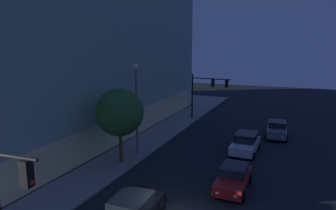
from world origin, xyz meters
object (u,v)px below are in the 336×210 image
(car_red, at_px, (233,178))
(car_black, at_px, (134,209))
(traffic_light_far_corner, at_px, (207,88))
(car_grey, at_px, (277,129))
(street_lamp_sidewalk, at_px, (136,98))
(sidewalk_tree, at_px, (120,112))
(car_white, at_px, (246,143))
(modern_building, at_px, (22,34))

(car_red, bearing_deg, car_black, 146.29)
(traffic_light_far_corner, xyz_separation_m, car_grey, (-3.88, -8.61, -3.32))
(street_lamp_sidewalk, relative_size, car_red, 1.79)
(sidewalk_tree, relative_size, car_white, 1.36)
(sidewalk_tree, bearing_deg, traffic_light_far_corner, -7.90)
(traffic_light_far_corner, relative_size, car_grey, 1.30)
(street_lamp_sidewalk, relative_size, car_black, 1.75)
(modern_building, relative_size, street_lamp_sidewalk, 4.67)
(street_lamp_sidewalk, height_order, car_grey, street_lamp_sidewalk)
(sidewalk_tree, relative_size, car_black, 1.35)
(car_white, bearing_deg, car_black, 164.71)
(sidewalk_tree, height_order, car_black, sidewalk_tree)
(modern_building, distance_m, traffic_light_far_corner, 22.89)
(car_red, bearing_deg, traffic_light_far_corner, 21.56)
(traffic_light_far_corner, height_order, car_grey, traffic_light_far_corner)
(car_white, bearing_deg, traffic_light_far_corner, 32.91)
(traffic_light_far_corner, bearing_deg, sidewalk_tree, 172.10)
(car_black, bearing_deg, sidewalk_tree, 36.43)
(car_white, bearing_deg, sidewalk_tree, 126.71)
(car_black, distance_m, car_white, 13.77)
(traffic_light_far_corner, relative_size, car_black, 1.29)
(sidewalk_tree, height_order, car_red, sidewalk_tree)
(sidewalk_tree, distance_m, car_black, 9.11)
(traffic_light_far_corner, height_order, car_black, traffic_light_far_corner)
(car_red, bearing_deg, street_lamp_sidewalk, 71.60)
(sidewalk_tree, bearing_deg, car_grey, -41.09)
(modern_building, relative_size, sidewalk_tree, 6.04)
(car_white, relative_size, car_grey, 1.00)
(street_lamp_sidewalk, bearing_deg, sidewalk_tree, 171.56)
(traffic_light_far_corner, height_order, sidewalk_tree, sidewalk_tree)
(street_lamp_sidewalk, distance_m, car_red, 10.12)
(street_lamp_sidewalk, bearing_deg, car_white, -62.42)
(traffic_light_far_corner, bearing_deg, car_grey, -114.24)
(modern_building, bearing_deg, sidewalk_tree, -112.12)
(traffic_light_far_corner, distance_m, car_red, 18.75)
(modern_building, distance_m, car_white, 28.10)
(car_grey, bearing_deg, car_black, 163.15)
(street_lamp_sidewalk, bearing_deg, car_red, -108.40)
(car_black, bearing_deg, traffic_light_far_corner, 6.81)
(car_red, bearing_deg, car_white, 3.00)
(sidewalk_tree, bearing_deg, modern_building, 67.88)
(car_black, height_order, car_grey, car_black)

